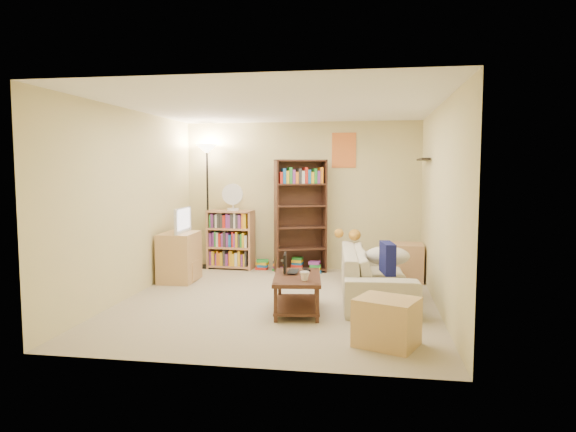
{
  "coord_description": "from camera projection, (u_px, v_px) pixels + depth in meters",
  "views": [
    {
      "loc": [
        1.16,
        -6.43,
        1.72
      ],
      "look_at": [
        0.02,
        0.66,
        1.05
      ],
      "focal_mm": 32.0,
      "sensor_mm": 36.0,
      "label": 1
    }
  ],
  "objects": [
    {
      "name": "floor_lamp",
      "position": [
        207.0,
        170.0,
        8.77
      ],
      "size": [
        0.36,
        0.36,
        2.13
      ],
      "color": "black",
      "rests_on": "ground"
    },
    {
      "name": "television",
      "position": [
        179.0,
        220.0,
        7.77
      ],
      "size": [
        0.66,
        0.11,
        0.38
      ],
      "primitive_type": "imported",
      "rotation": [
        0.0,
        0.0,
        1.59
      ],
      "color": "black",
      "rests_on": "tv_stand"
    },
    {
      "name": "laptop",
      "position": [
        297.0,
        272.0,
        6.29
      ],
      "size": [
        0.31,
        0.21,
        0.02
      ],
      "primitive_type": "imported",
      "rotation": [
        0.0,
        0.0,
        1.6
      ],
      "color": "black",
      "rests_on": "coffee_table"
    },
    {
      "name": "tabby_cat",
      "position": [
        352.0,
        235.0,
        7.65
      ],
      "size": [
        0.51,
        0.21,
        0.18
      ],
      "color": "#C18329",
      "rests_on": "sofa"
    },
    {
      "name": "tv_stand",
      "position": [
        179.0,
        257.0,
        7.82
      ],
      "size": [
        0.51,
        0.7,
        0.74
      ],
      "primitive_type": "cube",
      "rotation": [
        0.0,
        0.0,
        0.02
      ],
      "color": "tan",
      "rests_on": "ground"
    },
    {
      "name": "laptop_screen",
      "position": [
        285.0,
        262.0,
        6.28
      ],
      "size": [
        0.05,
        0.33,
        0.22
      ],
      "primitive_type": "cube",
      "rotation": [
        0.0,
        0.0,
        0.12
      ],
      "color": "white",
      "rests_on": "laptop"
    },
    {
      "name": "desk_fan",
      "position": [
        233.0,
        197.0,
        8.67
      ],
      "size": [
        0.36,
        0.2,
        0.46
      ],
      "color": "white",
      "rests_on": "short_bookshelf"
    },
    {
      "name": "tv_remote",
      "position": [
        306.0,
        270.0,
        6.45
      ],
      "size": [
        0.12,
        0.18,
        0.02
      ],
      "primitive_type": "cube",
      "rotation": [
        0.0,
        0.0,
        0.42
      ],
      "color": "black",
      "rests_on": "coffee_table"
    },
    {
      "name": "short_bookshelf",
      "position": [
        231.0,
        240.0,
        8.79
      ],
      "size": [
        0.8,
        0.36,
        1.0
      ],
      "rotation": [
        0.0,
        0.0,
        -0.06
      ],
      "color": "tan",
      "rests_on": "ground"
    },
    {
      "name": "mug",
      "position": [
        305.0,
        276.0,
        5.87
      ],
      "size": [
        0.13,
        0.13,
        0.1
      ],
      "primitive_type": "imported",
      "rotation": [
        0.0,
        0.0,
        -0.09
      ],
      "color": "white",
      "rests_on": "coffee_table"
    },
    {
      "name": "navy_pillow",
      "position": [
        388.0,
        258.0,
        6.31
      ],
      "size": [
        0.2,
        0.44,
        0.38
      ],
      "primitive_type": "cube",
      "rotation": [
        0.0,
        0.0,
        1.74
      ],
      "color": "#121550",
      "rests_on": "sofa"
    },
    {
      "name": "side_table",
      "position": [
        406.0,
        262.0,
        7.83
      ],
      "size": [
        0.51,
        0.51,
        0.57
      ],
      "primitive_type": "cube",
      "rotation": [
        0.0,
        0.0,
        -0.02
      ],
      "color": "tan",
      "rests_on": "ground"
    },
    {
      "name": "room",
      "position": [
        278.0,
        176.0,
        6.52
      ],
      "size": [
        4.5,
        4.54,
        2.52
      ],
      "color": "tan",
      "rests_on": "ground"
    },
    {
      "name": "coffee_table",
      "position": [
        297.0,
        288.0,
        6.14
      ],
      "size": [
        0.66,
        1.05,
        0.44
      ],
      "rotation": [
        0.0,
        0.0,
        0.12
      ],
      "color": "#412219",
      "rests_on": "ground"
    },
    {
      "name": "end_cabinet",
      "position": [
        387.0,
        322.0,
        4.97
      ],
      "size": [
        0.7,
        0.65,
        0.47
      ],
      "primitive_type": "cube",
      "rotation": [
        0.0,
        0.0,
        -0.39
      ],
      "color": "tan",
      "rests_on": "ground"
    },
    {
      "name": "sofa",
      "position": [
        375.0,
        274.0,
        6.82
      ],
      "size": [
        2.33,
        1.17,
        0.65
      ],
      "primitive_type": "imported",
      "rotation": [
        0.0,
        0.0,
        1.64
      ],
      "color": "beige",
      "rests_on": "ground"
    },
    {
      "name": "cream_blanket",
      "position": [
        387.0,
        256.0,
        6.84
      ],
      "size": [
        0.59,
        0.42,
        0.25
      ],
      "primitive_type": "ellipsoid",
      "color": "beige",
      "rests_on": "sofa"
    },
    {
      "name": "book_stacks",
      "position": [
        289.0,
        265.0,
        8.59
      ],
      "size": [
        1.12,
        0.29,
        0.24
      ],
      "color": "red",
      "rests_on": "ground"
    },
    {
      "name": "tall_bookshelf",
      "position": [
        300.0,
        213.0,
        8.43
      ],
      "size": [
        0.88,
        0.55,
        1.86
      ],
      "rotation": [
        0.0,
        0.0,
        0.35
      ],
      "color": "#3E2217",
      "rests_on": "ground"
    }
  ]
}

